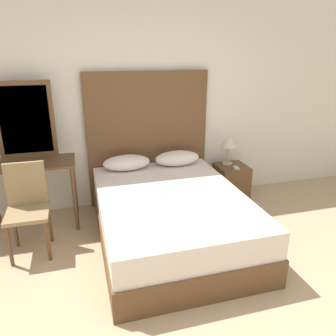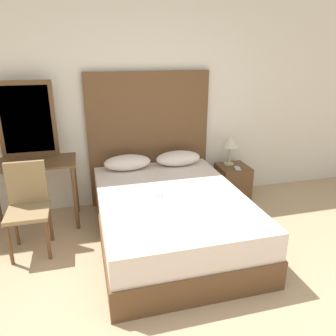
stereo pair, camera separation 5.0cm
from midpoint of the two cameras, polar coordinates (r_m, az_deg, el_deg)
name	(u,v)px [view 2 (the right image)]	position (r m, az deg, el deg)	size (l,w,h in m)	color
wall_back	(144,102)	(4.30, -3.84, 11.39)	(10.00, 0.06, 2.70)	silver
bed	(170,217)	(3.59, 0.84, -8.57)	(1.51, 2.08, 0.56)	brown
headboard	(149,139)	(4.33, -2.94, 4.99)	(1.59, 0.05, 1.74)	brown
pillow_left	(127,163)	(4.13, -6.74, 0.96)	(0.59, 0.31, 0.19)	silver
pillow_right	(178,158)	(4.26, 2.13, 1.71)	(0.59, 0.31, 0.19)	silver
phone_on_bed	(159,194)	(3.44, -1.09, -4.53)	(0.11, 0.16, 0.01)	#B7B7BC
nightstand	(232,182)	(4.66, 11.43, -2.48)	(0.41, 0.41, 0.48)	brown
table_lamp	(230,142)	(4.53, 11.09, 4.41)	(0.22, 0.22, 0.42)	tan
phone_on_nightstand	(237,168)	(4.49, 12.32, -0.04)	(0.11, 0.16, 0.01)	#B7B7BC
vanity_desk	(31,174)	(4.03, -22.37, -0.90)	(1.00, 0.51, 0.80)	brown
vanity_mirror	(27,120)	(4.10, -23.08, 7.77)	(0.63, 0.03, 0.87)	brown
chair	(28,202)	(3.62, -22.86, -5.51)	(0.41, 0.42, 0.93)	olive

